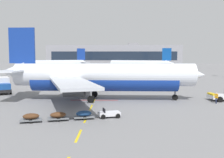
{
  "coord_description": "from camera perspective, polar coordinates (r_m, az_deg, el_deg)",
  "views": [
    {
      "loc": [
        21.31,
        -21.87,
        7.46
      ],
      "look_at": [
        20.97,
        27.08,
        3.15
      ],
      "focal_mm": 42.23,
      "sensor_mm": 36.0,
      "label": 1
    }
  ],
  "objects": [
    {
      "name": "ground_power_truck",
      "position": [
        57.35,
        -22.6,
        -1.18
      ],
      "size": [
        5.42,
        7.3,
        3.14
      ],
      "color": "black",
      "rests_on": "ground"
    },
    {
      "name": "ground",
      "position": [
        65.06,
        17.1,
        -1.78
      ],
      "size": [
        400.0,
        400.0,
        0.0
      ],
      "primitive_type": "plane",
      "color": "slate"
    },
    {
      "name": "airliner_far_center",
      "position": [
        118.35,
        6.11,
        3.08
      ],
      "size": [
        29.72,
        28.39,
        10.76
      ],
      "color": "silver",
      "rests_on": "ground"
    },
    {
      "name": "ground_crew_worker",
      "position": [
        44.51,
        21.64,
        -3.68
      ],
      "size": [
        0.48,
        0.62,
        1.73
      ],
      "color": "#191E38",
      "rests_on": "ground"
    },
    {
      "name": "airliner_foreground",
      "position": [
        44.5,
        -2.4,
        0.5
      ],
      "size": [
        34.75,
        34.61,
        12.2
      ],
      "color": "silver",
      "rests_on": "ground"
    },
    {
      "name": "baggage_train",
      "position": [
        31.48,
        -8.8,
        -7.74
      ],
      "size": [
        11.59,
        4.39,
        1.14
      ],
      "color": "silver",
      "rests_on": "ground"
    },
    {
      "name": "airliner_mid_left",
      "position": [
        121.89,
        -12.0,
        3.08
      ],
      "size": [
        29.72,
        28.11,
        10.95
      ],
      "color": "silver",
      "rests_on": "ground"
    },
    {
      "name": "terminal_satellite",
      "position": [
        162.74,
        0.48,
        4.81
      ],
      "size": [
        77.75,
        25.7,
        15.24
      ],
      "color": "gray",
      "rests_on": "ground"
    },
    {
      "name": "apron_paint_markings",
      "position": [
        60.37,
        -2.74,
        -2.07
      ],
      "size": [
        8.0,
        97.29,
        0.01
      ],
      "color": "yellow",
      "rests_on": "ground"
    }
  ]
}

